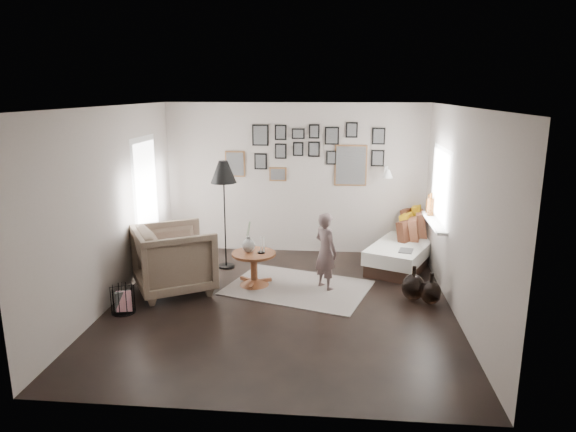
# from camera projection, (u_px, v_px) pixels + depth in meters

# --- Properties ---
(ground) EXTENTS (4.80, 4.80, 0.00)m
(ground) POSITION_uv_depth(u_px,v_px,m) (281.00, 304.00, 6.89)
(ground) COLOR black
(ground) RESTS_ON ground
(wall_back) EXTENTS (4.50, 0.00, 4.50)m
(wall_back) POSITION_uv_depth(u_px,v_px,m) (295.00, 179.00, 8.90)
(wall_back) COLOR #A0958C
(wall_back) RESTS_ON ground
(wall_front) EXTENTS (4.50, 0.00, 4.50)m
(wall_front) POSITION_uv_depth(u_px,v_px,m) (250.00, 275.00, 4.26)
(wall_front) COLOR #A0958C
(wall_front) RESTS_ON ground
(wall_left) EXTENTS (0.00, 4.80, 4.80)m
(wall_left) POSITION_uv_depth(u_px,v_px,m) (112.00, 206.00, 6.78)
(wall_left) COLOR #A0958C
(wall_left) RESTS_ON ground
(wall_right) EXTENTS (0.00, 4.80, 4.80)m
(wall_right) POSITION_uv_depth(u_px,v_px,m) (460.00, 214.00, 6.38)
(wall_right) COLOR #A0958C
(wall_right) RESTS_ON ground
(ceiling) EXTENTS (4.80, 4.80, 0.00)m
(ceiling) POSITION_uv_depth(u_px,v_px,m) (280.00, 107.00, 6.27)
(ceiling) COLOR white
(ceiling) RESTS_ON wall_back
(door_left) EXTENTS (0.00, 2.14, 2.14)m
(door_left) POSITION_uv_depth(u_px,v_px,m) (147.00, 205.00, 8.00)
(door_left) COLOR white
(door_left) RESTS_ON wall_left
(window_right) EXTENTS (0.15, 1.32, 1.30)m
(window_right) POSITION_uv_depth(u_px,v_px,m) (433.00, 217.00, 7.77)
(window_right) COLOR white
(window_right) RESTS_ON wall_right
(gallery_wall) EXTENTS (2.74, 0.03, 1.08)m
(gallery_wall) POSITION_uv_depth(u_px,v_px,m) (312.00, 154.00, 8.75)
(gallery_wall) COLOR brown
(gallery_wall) RESTS_ON wall_back
(wall_sconce) EXTENTS (0.18, 0.36, 0.16)m
(wall_sconce) POSITION_uv_depth(u_px,v_px,m) (387.00, 173.00, 8.47)
(wall_sconce) COLOR white
(wall_sconce) RESTS_ON wall_back
(rug) EXTENTS (2.28, 1.90, 0.01)m
(rug) POSITION_uv_depth(u_px,v_px,m) (298.00, 287.00, 7.46)
(rug) COLOR beige
(rug) RESTS_ON ground
(pedestal_table) EXTENTS (0.64, 0.64, 0.50)m
(pedestal_table) POSITION_uv_depth(u_px,v_px,m) (254.00, 270.00, 7.50)
(pedestal_table) COLOR brown
(pedestal_table) RESTS_ON ground
(vase) EXTENTS (0.18, 0.18, 0.46)m
(vase) POSITION_uv_depth(u_px,v_px,m) (248.00, 243.00, 7.43)
(vase) COLOR black
(vase) RESTS_ON pedestal_table
(candles) EXTENTS (0.11, 0.11, 0.24)m
(candles) POSITION_uv_depth(u_px,v_px,m) (261.00, 245.00, 7.40)
(candles) COLOR black
(candles) RESTS_ON pedestal_table
(daybed) EXTENTS (1.46, 1.96, 0.89)m
(daybed) POSITION_uv_depth(u_px,v_px,m) (404.00, 247.00, 8.46)
(daybed) COLOR black
(daybed) RESTS_ON ground
(magazine_on_daybed) EXTENTS (0.26, 0.32, 0.01)m
(magazine_on_daybed) POSITION_uv_depth(u_px,v_px,m) (406.00, 251.00, 7.81)
(magazine_on_daybed) COLOR black
(magazine_on_daybed) RESTS_ON daybed
(armchair) EXTENTS (1.41, 1.40, 0.95)m
(armchair) POSITION_uv_depth(u_px,v_px,m) (174.00, 259.00, 7.25)
(armchair) COLOR brown
(armchair) RESTS_ON ground
(armchair_cushion) EXTENTS (0.59, 0.59, 0.19)m
(armchair_cushion) POSITION_uv_depth(u_px,v_px,m) (178.00, 258.00, 7.30)
(armchair_cushion) COLOR white
(armchair_cushion) RESTS_ON armchair
(floor_lamp) EXTENTS (0.41, 0.41, 1.74)m
(floor_lamp) POSITION_uv_depth(u_px,v_px,m) (224.00, 176.00, 7.99)
(floor_lamp) COLOR black
(floor_lamp) RESTS_ON ground
(magazine_basket) EXTENTS (0.38, 0.38, 0.36)m
(magazine_basket) POSITION_uv_depth(u_px,v_px,m) (123.00, 300.00, 6.59)
(magazine_basket) COLOR black
(magazine_basket) RESTS_ON ground
(demijohn_large) EXTENTS (0.32, 0.32, 0.48)m
(demijohn_large) POSITION_uv_depth(u_px,v_px,m) (413.00, 287.00, 6.99)
(demijohn_large) COLOR black
(demijohn_large) RESTS_ON ground
(demijohn_small) EXTENTS (0.28, 0.28, 0.44)m
(demijohn_small) POSITION_uv_depth(u_px,v_px,m) (431.00, 292.00, 6.86)
(demijohn_small) COLOR black
(demijohn_small) RESTS_ON ground
(child) EXTENTS (0.47, 0.49, 1.13)m
(child) POSITION_uv_depth(u_px,v_px,m) (326.00, 251.00, 7.31)
(child) COLOR #634F4E
(child) RESTS_ON ground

